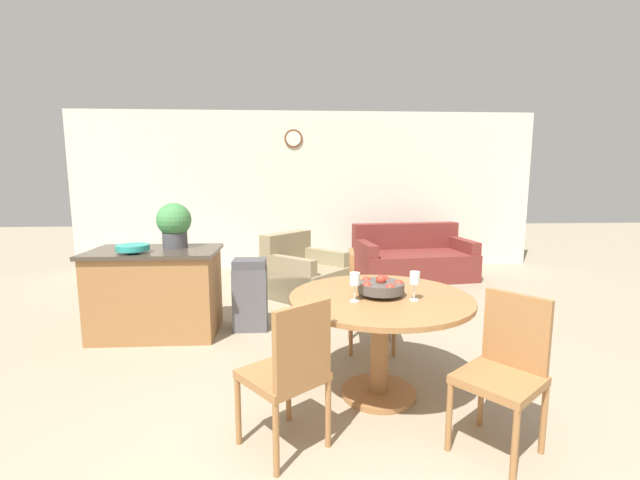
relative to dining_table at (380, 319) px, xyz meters
The scene contains 14 objects.
wall_back 4.66m from the dining_table, 95.05° to the left, with size 8.00×0.09×2.70m.
dining_table is the anchor object (origin of this frame).
dining_chair_near_left 0.89m from the dining_table, 136.56° to the right, with size 0.59×0.59×0.93m.
dining_chair_near_right 0.89m from the dining_table, 46.56° to the right, with size 0.59×0.59×0.93m.
dining_chair_far_side 0.89m from the dining_table, 88.44° to the left, with size 0.46×0.46×0.93m.
fruit_bowl 0.24m from the dining_table, 15.98° to the left, with size 0.33×0.33×0.16m.
wine_glass_left 0.40m from the dining_table, 148.71° to the right, with size 0.07×0.07×0.20m.
wine_glass_right 0.40m from the dining_table, 30.38° to the right, with size 0.07×0.07×0.20m.
kitchen_island 2.44m from the dining_table, 145.98° to the left, with size 1.26×0.74×0.88m.
teal_bowl 2.49m from the dining_table, 151.13° to the left, with size 0.31×0.31×0.08m.
potted_plant 2.42m from the dining_table, 141.23° to the left, with size 0.35×0.35×0.46m.
trash_bin 1.83m from the dining_table, 126.70° to the left, with size 0.35×0.27×0.75m.
couch 3.86m from the dining_table, 70.92° to the left, with size 1.88×1.19×0.84m.
armchair 2.73m from the dining_table, 100.72° to the left, with size 1.23×1.22×0.84m.
Camera 1 is at (-0.21, -1.92, 1.62)m, focal length 24.00 mm.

